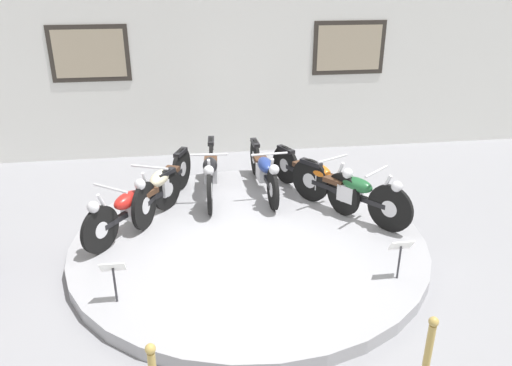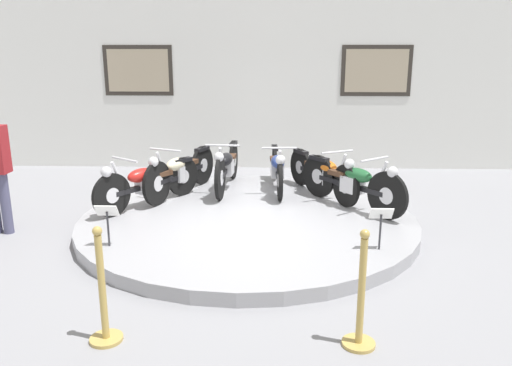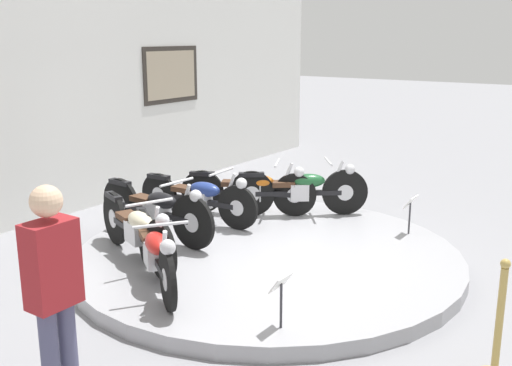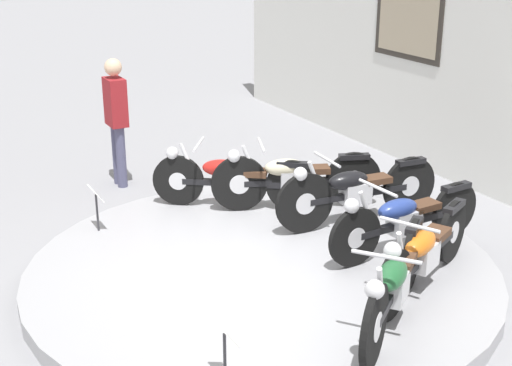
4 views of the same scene
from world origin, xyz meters
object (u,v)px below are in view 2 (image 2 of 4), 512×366
object	(u,v)px
motorcycle_cream	(180,170)
info_placard_front_left	(107,216)
motorcycle_black	(227,165)
motorcycle_blue	(277,167)
motorcycle_orange	(323,172)
stanchion_post_left_of_entry	(103,304)
motorcycle_red	(147,181)
info_placard_front_centre	(381,219)
stanchion_post_right_of_entry	(361,308)
motorcycle_green	(353,182)

from	to	relation	value
motorcycle_cream	info_placard_front_left	size ratio (longest dim) A/B	3.68
motorcycle_cream	motorcycle_black	bearing A→B (deg)	27.60
motorcycle_cream	motorcycle_blue	world-z (taller)	motorcycle_cream
motorcycle_orange	stanchion_post_left_of_entry	xyz separation A→B (m)	(-2.20, -3.93, -0.20)
motorcycle_red	motorcycle_cream	bearing A→B (deg)	59.65
info_placard_front_left	info_placard_front_centre	size ratio (longest dim) A/B	1.00
motorcycle_orange	motorcycle_black	bearing A→B (deg)	166.46
motorcycle_black	info_placard_front_left	distance (m)	2.84
info_placard_front_left	stanchion_post_right_of_entry	distance (m)	3.15
motorcycle_black	stanchion_post_left_of_entry	distance (m)	4.36
motorcycle_red	motorcycle_green	distance (m)	3.00
motorcycle_orange	stanchion_post_left_of_entry	distance (m)	4.51
info_placard_front_left	stanchion_post_left_of_entry	size ratio (longest dim) A/B	0.50
motorcycle_cream	info_placard_front_left	bearing A→B (deg)	-101.36
motorcycle_blue	info_placard_front_left	xyz separation A→B (m)	(-1.99, -2.59, -0.00)
info_placard_front_left	stanchion_post_right_of_entry	world-z (taller)	stanchion_post_right_of_entry
motorcycle_blue	info_placard_front_centre	xyz separation A→B (m)	(1.16, -2.59, -0.00)
motorcycle_black	motorcycle_blue	size ratio (longest dim) A/B	1.04
motorcycle_cream	stanchion_post_left_of_entry	distance (m)	3.94
info_placard_front_left	stanchion_post_left_of_entry	bearing A→B (deg)	-73.39
motorcycle_red	motorcycle_black	xyz separation A→B (m)	(1.08, 1.00, 0.03)
motorcycle_black	stanchion_post_left_of_entry	bearing A→B (deg)	-98.55
motorcycle_black	stanchion_post_right_of_entry	distance (m)	4.56
stanchion_post_right_of_entry	info_placard_front_left	bearing A→B (deg)	147.01
motorcycle_black	stanchion_post_right_of_entry	xyz separation A→B (m)	(1.48, -4.30, -0.22)
motorcycle_red	stanchion_post_right_of_entry	size ratio (longest dim) A/B	1.58
motorcycle_orange	stanchion_post_right_of_entry	world-z (taller)	stanchion_post_right_of_entry
stanchion_post_left_of_entry	stanchion_post_right_of_entry	xyz separation A→B (m)	(2.13, 0.00, 0.00)
motorcycle_cream	motorcycle_black	xyz separation A→B (m)	(0.71, 0.37, 0.01)
stanchion_post_right_of_entry	motorcycle_green	bearing A→B (deg)	82.52
motorcycle_blue	stanchion_post_right_of_entry	xyz separation A→B (m)	(0.65, -4.30, -0.19)
motorcycle_green	info_placard_front_left	size ratio (longest dim) A/B	3.16
motorcycle_red	motorcycle_orange	xyz separation A→B (m)	(2.63, 0.63, 0.01)
motorcycle_red	motorcycle_orange	world-z (taller)	motorcycle_orange
info_placard_front_left	motorcycle_black	bearing A→B (deg)	65.91
motorcycle_blue	motorcycle_orange	distance (m)	0.81
info_placard_front_centre	info_placard_front_left	bearing A→B (deg)	180.00
motorcycle_red	stanchion_post_left_of_entry	xyz separation A→B (m)	(0.43, -3.30, -0.19)
motorcycle_cream	motorcycle_blue	size ratio (longest dim) A/B	0.96
stanchion_post_left_of_entry	motorcycle_cream	bearing A→B (deg)	90.95
motorcycle_red	info_placard_front_left	distance (m)	1.59
motorcycle_red	motorcycle_orange	distance (m)	2.71
info_placard_front_centre	stanchion_post_right_of_entry	xyz separation A→B (m)	(-0.51, -1.71, -0.18)
motorcycle_blue	motorcycle_green	size ratio (longest dim) A/B	1.21
info_placard_front_left	info_placard_front_centre	distance (m)	3.15
motorcycle_blue	motorcycle_green	xyz separation A→B (m)	(1.08, -1.00, 0.02)
motorcycle_blue	motorcycle_red	bearing A→B (deg)	-152.45
motorcycle_red	motorcycle_black	world-z (taller)	motorcycle_black
motorcycle_black	info_placard_front_left	xyz separation A→B (m)	(-1.16, -2.59, -0.03)
motorcycle_green	info_placard_front_left	distance (m)	3.46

